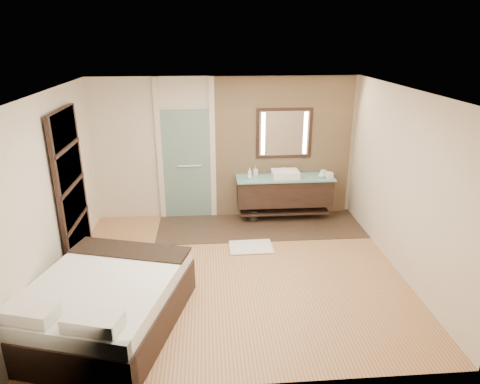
{
  "coord_description": "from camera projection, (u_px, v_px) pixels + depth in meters",
  "views": [
    {
      "loc": [
        -0.35,
        -5.68,
        3.41
      ],
      "look_at": [
        0.14,
        0.6,
        1.07
      ],
      "focal_mm": 32.0,
      "sensor_mm": 36.0,
      "label": 1
    }
  ],
  "objects": [
    {
      "name": "mirror_unit",
      "position": [
        284.0,
        133.0,
        8.04
      ],
      "size": [
        1.06,
        0.04,
        0.96
      ],
      "color": "black",
      "rests_on": "stone_wall"
    },
    {
      "name": "tile_strip",
      "position": [
        260.0,
        226.0,
        8.06
      ],
      "size": [
        3.8,
        1.3,
        0.01
      ],
      "primitive_type": "cube",
      "color": "#36251D",
      "rests_on": "floor"
    },
    {
      "name": "shoji_partition",
      "position": [
        71.0,
        188.0,
        6.48
      ],
      "size": [
        0.06,
        1.2,
        2.4
      ],
      "color": "black",
      "rests_on": "floor"
    },
    {
      "name": "soap_bottle_c",
      "position": [
        322.0,
        174.0,
        8.01
      ],
      "size": [
        0.13,
        0.13,
        0.14
      ],
      "primitive_type": "imported",
      "rotation": [
        0.0,
        0.0,
        -0.22
      ],
      "color": "#C1F3EB",
      "rests_on": "vanity"
    },
    {
      "name": "cup",
      "position": [
        324.0,
        173.0,
        8.19
      ],
      "size": [
        0.15,
        0.15,
        0.1
      ],
      "primitive_type": "imported",
      "rotation": [
        0.0,
        0.0,
        -0.29
      ],
      "color": "white",
      "rests_on": "vanity"
    },
    {
      "name": "frosted_door",
      "position": [
        187.0,
        161.0,
        8.13
      ],
      "size": [
        1.1,
        0.12,
        2.7
      ],
      "color": "#A7D3CA",
      "rests_on": "floor"
    },
    {
      "name": "bath_mat",
      "position": [
        251.0,
        247.0,
        7.24
      ],
      "size": [
        0.73,
        0.51,
        0.02
      ],
      "primitive_type": "cube",
      "rotation": [
        0.0,
        0.0,
        0.02
      ],
      "color": "silver",
      "rests_on": "floor"
    },
    {
      "name": "stone_wall",
      "position": [
        283.0,
        148.0,
        8.2
      ],
      "size": [
        2.6,
        0.08,
        2.7
      ],
      "primitive_type": "cube",
      "color": "tan",
      "rests_on": "floor"
    },
    {
      "name": "bed",
      "position": [
        105.0,
        303.0,
        5.2
      ],
      "size": [
        2.15,
        2.44,
        0.79
      ],
      "rotation": [
        0.0,
        0.0,
        -0.28
      ],
      "color": "black",
      "rests_on": "floor"
    },
    {
      "name": "vanity",
      "position": [
        284.0,
        191.0,
        8.19
      ],
      "size": [
        1.85,
        0.55,
        0.88
      ],
      "color": "black",
      "rests_on": "stone_wall"
    },
    {
      "name": "floor",
      "position": [
        234.0,
        272.0,
        6.52
      ],
      "size": [
        5.0,
        5.0,
        0.0
      ],
      "primitive_type": "plane",
      "color": "olive",
      "rests_on": "ground"
    },
    {
      "name": "tissue_box",
      "position": [
        329.0,
        175.0,
        8.04
      ],
      "size": [
        0.14,
        0.14,
        0.1
      ],
      "primitive_type": "cube",
      "rotation": [
        0.0,
        0.0,
        0.19
      ],
      "color": "white",
      "rests_on": "vanity"
    },
    {
      "name": "soap_bottle_a",
      "position": [
        250.0,
        173.0,
        7.97
      ],
      "size": [
        0.08,
        0.08,
        0.2
      ],
      "primitive_type": "imported",
      "rotation": [
        0.0,
        0.0,
        -0.07
      ],
      "color": "white",
      "rests_on": "vanity"
    },
    {
      "name": "waste_bin",
      "position": [
        253.0,
        215.0,
        8.25
      ],
      "size": [
        0.2,
        0.2,
        0.24
      ],
      "primitive_type": "cylinder",
      "rotation": [
        0.0,
        0.0,
        0.07
      ],
      "color": "black",
      "rests_on": "floor"
    },
    {
      "name": "soap_bottle_b",
      "position": [
        256.0,
        171.0,
        8.14
      ],
      "size": [
        0.09,
        0.1,
        0.18
      ],
      "primitive_type": "imported",
      "rotation": [
        0.0,
        0.0,
        0.15
      ],
      "color": "#B2B2B2",
      "rests_on": "vanity"
    }
  ]
}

